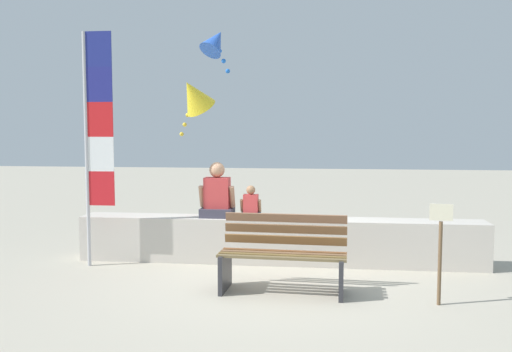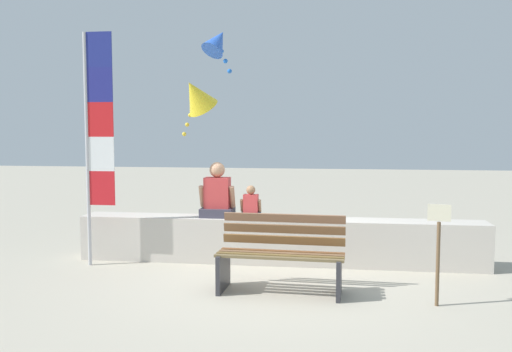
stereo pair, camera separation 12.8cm
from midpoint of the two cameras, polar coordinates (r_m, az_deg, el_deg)
ground_plane at (r=6.93m, az=2.13°, el=-11.00°), size 40.00×40.00×0.00m
seawall_ledge at (r=7.78m, az=2.85°, el=-6.81°), size 5.75×0.49×0.64m
park_bench at (r=6.42m, az=3.23°, el=-8.50°), size 1.51×0.68×0.88m
person_adult at (r=7.82m, az=-3.63°, el=-2.06°), size 0.52×0.38×0.79m
person_child at (r=7.76m, az=-0.07°, el=-3.07°), size 0.30×0.22×0.46m
flag_banner at (r=7.75m, az=-16.10°, el=4.58°), size 0.41×0.05×3.22m
kite_blue at (r=9.81m, az=-3.68°, el=13.95°), size 0.68×0.73×0.88m
kite_yellow at (r=10.20m, az=-5.96°, el=8.43°), size 0.97×1.00×1.16m
sign_post at (r=6.17m, az=19.24°, el=-6.90°), size 0.24×0.06×1.11m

